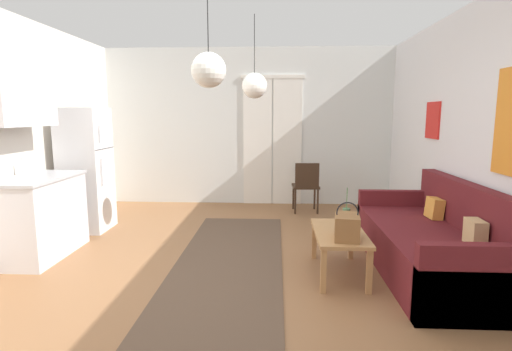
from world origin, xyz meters
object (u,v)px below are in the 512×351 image
Objects in this scene: accent_chair at (306,184)px; pendant_lamp_far at (254,86)px; bamboo_vase at (346,216)px; pendant_lamp_near at (209,70)px; couch at (435,245)px; handbag at (347,226)px; coffee_table at (339,237)px; refrigerator at (86,170)px.

accent_chair is 2.26m from pendant_lamp_far.
bamboo_vase is 2.14m from pendant_lamp_near.
handbag is at bearing -160.83° from couch.
coffee_table is at bearing 34.94° from pendant_lamp_near.
coffee_table is at bearing -23.51° from refrigerator.
couch is 2.62m from pendant_lamp_far.
pendant_lamp_near is (2.09, -2.20, 1.08)m from refrigerator.
handbag is at bearing -83.65° from coffee_table.
pendant_lamp_near is at bearing -139.91° from bamboo_vase.
pendant_lamp_far is (-1.86, 0.87, 1.63)m from couch.
couch is 0.98m from coffee_table.
bamboo_vase reaches higher than coffee_table.
pendant_lamp_far is (0.25, 1.75, 0.01)m from pendant_lamp_near.
refrigerator is at bearing 133.49° from pendant_lamp_near.
accent_chair is 3.75m from pendant_lamp_near.
couch is 1.30× the size of refrigerator.
accent_chair reaches higher than coffee_table.
refrigerator reaches higher than bamboo_vase.
coffee_table is 3.55m from refrigerator.
pendant_lamp_near is (-1.00, -3.31, 1.45)m from accent_chair.
accent_chair is (3.08, 1.11, -0.37)m from refrigerator.
pendant_lamp_far is at bearing 127.72° from handbag.
bamboo_vase reaches higher than accent_chair.
refrigerator reaches higher than accent_chair.
accent_chair is at bearing 19.76° from refrigerator.
bamboo_vase is 2.27m from accent_chair.
pendant_lamp_near is at bearing -154.62° from handbag.
accent_chair is at bearing 93.60° from handbag.
pendant_lamp_far is at bearing 155.08° from couch.
handbag is at bearing 90.62° from accent_chair.
couch reaches higher than accent_chair.
refrigerator is at bearing 16.78° from accent_chair.
handbag is (-0.08, -0.50, 0.03)m from bamboo_vase.
accent_chair is (-0.17, 2.76, -0.09)m from handbag.
bamboo_vase is at bearing -19.02° from refrigerator.
couch is 0.91m from bamboo_vase.
refrigerator is at bearing 156.49° from coffee_table.
bamboo_vase is at bearing 40.09° from pendant_lamp_near.
pendant_lamp_near reaches higher than handbag.
coffee_table is at bearing 96.35° from handbag.
pendant_lamp_far reaches higher than refrigerator.
bamboo_vase is 0.41× the size of pendant_lamp_far.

